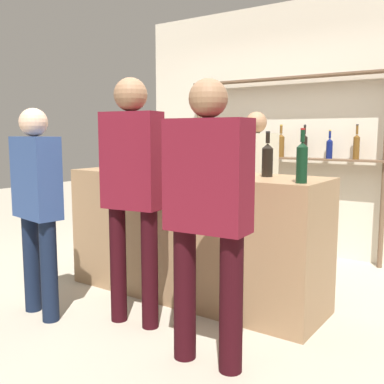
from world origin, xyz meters
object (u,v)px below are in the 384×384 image
(customer_right, at_px, (208,204))
(server_behind_counter, at_px, (255,178))
(customer_left, at_px, (37,197))
(counter_bottle_2, at_px, (241,158))
(counter_bottle_1, at_px, (267,159))
(customer_center, at_px, (132,181))
(counter_bottle_3, at_px, (302,161))
(counter_bottle_0, at_px, (146,155))
(cork_jar, at_px, (188,161))

(customer_right, relative_size, server_behind_counter, 1.06)
(customer_left, bearing_deg, counter_bottle_2, -30.61)
(counter_bottle_1, distance_m, counter_bottle_2, 0.33)
(customer_left, bearing_deg, customer_center, -56.95)
(counter_bottle_2, height_order, counter_bottle_3, counter_bottle_3)
(counter_bottle_1, relative_size, server_behind_counter, 0.22)
(counter_bottle_1, height_order, counter_bottle_3, counter_bottle_3)
(customer_left, bearing_deg, server_behind_counter, -11.82)
(counter_bottle_0, bearing_deg, counter_bottle_3, -5.51)
(counter_bottle_0, xyz_separation_m, customer_left, (-0.24, -0.93, -0.28))
(cork_jar, distance_m, customer_left, 1.28)
(customer_center, bearing_deg, counter_bottle_2, -29.39)
(customer_right, bearing_deg, counter_bottle_1, 1.16)
(counter_bottle_2, bearing_deg, cork_jar, -173.17)
(counter_bottle_1, xyz_separation_m, server_behind_counter, (-0.55, 0.88, -0.25))
(counter_bottle_1, bearing_deg, customer_center, -130.05)
(counter_bottle_2, xyz_separation_m, cork_jar, (-0.48, -0.06, -0.04))
(counter_bottle_3, relative_size, customer_center, 0.21)
(server_behind_counter, bearing_deg, customer_left, -19.28)
(customer_right, bearing_deg, customer_left, 90.25)
(counter_bottle_0, bearing_deg, customer_left, -104.58)
(counter_bottle_0, xyz_separation_m, cork_jar, (0.30, 0.21, -0.06))
(counter_bottle_0, bearing_deg, customer_right, -35.11)
(customer_left, distance_m, server_behind_counter, 2.09)
(counter_bottle_3, height_order, server_behind_counter, server_behind_counter)
(customer_left, bearing_deg, counter_bottle_0, -4.68)
(counter_bottle_0, xyz_separation_m, counter_bottle_1, (1.08, 0.13, -0.01))
(customer_left, relative_size, customer_center, 0.89)
(counter_bottle_1, height_order, cork_jar, counter_bottle_1)
(cork_jar, bearing_deg, customer_center, -81.51)
(counter_bottle_2, relative_size, counter_bottle_3, 0.90)
(counter_bottle_0, height_order, counter_bottle_2, counter_bottle_0)
(counter_bottle_0, distance_m, counter_bottle_3, 1.46)
(counter_bottle_2, bearing_deg, customer_left, -130.51)
(customer_right, bearing_deg, cork_jar, 35.88)
(counter_bottle_3, bearing_deg, customer_right, -112.64)
(customer_right, xyz_separation_m, server_behind_counter, (-0.64, 1.83, -0.04))
(counter_bottle_3, bearing_deg, counter_bottle_1, 144.12)
(counter_bottle_3, bearing_deg, cork_jar, 163.15)
(server_behind_counter, bearing_deg, cork_jar, -13.45)
(counter_bottle_1, bearing_deg, counter_bottle_0, -173.16)
(counter_bottle_0, height_order, counter_bottle_3, counter_bottle_0)
(cork_jar, bearing_deg, customer_left, -115.59)
(counter_bottle_2, bearing_deg, counter_bottle_1, -24.28)
(counter_bottle_0, height_order, customer_center, customer_center)
(counter_bottle_2, relative_size, customer_left, 0.21)
(counter_bottle_1, distance_m, customer_right, 0.98)
(counter_bottle_1, height_order, server_behind_counter, server_behind_counter)
(cork_jar, distance_m, server_behind_counter, 0.86)
(counter_bottle_0, xyz_separation_m, customer_right, (1.17, -0.82, -0.21))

